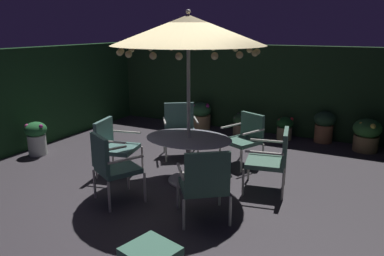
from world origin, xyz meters
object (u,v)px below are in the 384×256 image
object	(u,v)px
ottoman_footrest	(150,253)
potted_plant_left_far	(367,134)
potted_plant_front_corner	(324,125)
patio_chair_southeast	(273,156)
potted_plant_right_far	(285,127)
patio_chair_south	(246,136)
patio_chair_northeast	(111,164)
patio_chair_southwest	(180,126)
potted_plant_back_left	(201,115)
potted_plant_back_center	(36,137)
patio_chair_north	(113,143)
potted_plant_back_right	(241,124)
patio_chair_east	(205,181)
patio_dining_table	(189,149)
patio_umbrella	(188,30)

from	to	relation	value
ottoman_footrest	potted_plant_left_far	world-z (taller)	potted_plant_left_far
ottoman_footrest	potted_plant_front_corner	size ratio (longest dim) A/B	0.86
patio_chair_southeast	potted_plant_right_far	xyz separation A→B (m)	(-0.48, 2.81, -0.27)
patio_chair_south	potted_plant_right_far	distance (m)	1.90
patio_chair_northeast	patio_chair_southwest	distance (m)	2.26
potted_plant_right_far	potted_plant_back_left	distance (m)	2.09
ottoman_footrest	patio_chair_northeast	bearing A→B (deg)	139.99
potted_plant_back_center	potted_plant_left_far	bearing A→B (deg)	29.14
patio_chair_north	potted_plant_back_right	size ratio (longest dim) A/B	1.79
patio_chair_southeast	patio_chair_east	bearing A→B (deg)	-111.10
patio_chair_north	patio_chair_east	size ratio (longest dim) A/B	0.94
patio_chair_northeast	potted_plant_back_center	size ratio (longest dim) A/B	1.54
patio_dining_table	patio_chair_northeast	world-z (taller)	patio_chair_northeast
patio_umbrella	patio_chair_southeast	world-z (taller)	patio_umbrella
patio_chair_northeast	ottoman_footrest	world-z (taller)	patio_chair_northeast
patio_chair_northeast	potted_plant_back_center	xyz separation A→B (m)	(-2.64, 0.97, -0.22)
patio_chair_south	potted_plant_back_right	world-z (taller)	patio_chair_south
potted_plant_back_left	patio_dining_table	bearing A→B (deg)	-67.53
patio_chair_north	patio_chair_southwest	distance (m)	1.46
patio_chair_north	ottoman_footrest	xyz separation A→B (m)	(2.11, -2.10, -0.23)
potted_plant_left_far	potted_plant_back_right	world-z (taller)	potted_plant_left_far
patio_chair_north	patio_umbrella	bearing A→B (deg)	12.20
patio_chair_northeast	potted_plant_front_corner	bearing A→B (deg)	63.04
patio_chair_north	potted_plant_left_far	distance (m)	5.00
patio_chair_northeast	patio_chair_south	size ratio (longest dim) A/B	1.10
potted_plant_back_center	potted_plant_right_far	xyz separation A→B (m)	(4.07, 3.27, -0.09)
patio_chair_south	potted_plant_back_center	world-z (taller)	patio_chair_south
patio_umbrella	patio_chair_southeast	bearing A→B (deg)	11.09
patio_chair_northeast	potted_plant_back_center	world-z (taller)	patio_chair_northeast
patio_chair_east	patio_chair_southwest	distance (m)	2.65
potted_plant_back_right	potted_plant_back_center	bearing A→B (deg)	-134.72
potted_plant_right_far	patio_chair_east	bearing A→B (deg)	-90.38
potted_plant_back_center	potted_plant_back_right	world-z (taller)	potted_plant_back_center
patio_dining_table	patio_chair_south	bearing A→B (deg)	65.74
patio_dining_table	patio_chair_north	world-z (taller)	patio_chair_north
patio_chair_southwest	potted_plant_front_corner	distance (m)	3.22
ottoman_footrest	potted_plant_front_corner	world-z (taller)	potted_plant_front_corner
potted_plant_back_right	ottoman_footrest	bearing A→B (deg)	-79.58
patio_chair_south	potted_plant_right_far	size ratio (longest dim) A/B	1.82
potted_plant_left_far	patio_chair_south	bearing A→B (deg)	-137.35
potted_plant_left_far	potted_plant_back_left	bearing A→B (deg)	178.68
patio_umbrella	patio_chair_northeast	xyz separation A→B (m)	(-0.61, -1.17, -1.80)
potted_plant_back_center	ottoman_footrest	bearing A→B (deg)	-28.06
patio_umbrella	patio_chair_east	distance (m)	2.26
potted_plant_back_center	potted_plant_back_left	distance (m)	3.84
potted_plant_right_far	potted_plant_back_left	bearing A→B (deg)	179.68
patio_umbrella	patio_chair_southwest	xyz separation A→B (m)	(-0.76, 1.08, -1.80)
patio_chair_south	patio_chair_southeast	bearing A→B (deg)	-51.30
patio_chair_southeast	patio_chair_southwest	size ratio (longest dim) A/B	0.95
patio_chair_southwest	potted_plant_back_left	size ratio (longest dim) A/B	1.56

